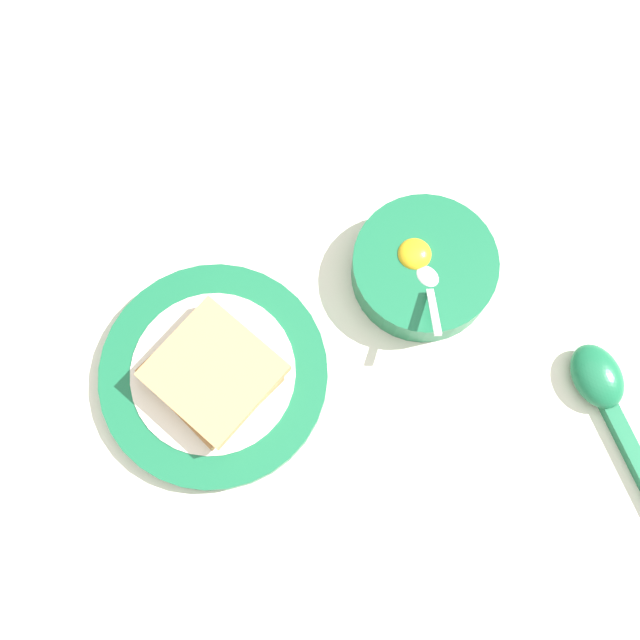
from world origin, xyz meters
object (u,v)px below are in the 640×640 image
egg_bowl (424,268)px  toast_sandwich (212,373)px  soup_spoon (604,392)px  toast_plate (214,374)px

egg_bowl → toast_sandwich: bearing=-104.8°
soup_spoon → egg_bowl: bearing=-168.8°
egg_bowl → soup_spoon: (0.20, 0.04, -0.01)m
toast_plate → toast_sandwich: size_ratio=1.92×
soup_spoon → toast_sandwich: bearing=-135.0°
toast_sandwich → soup_spoon: bearing=45.0°
egg_bowl → toast_plate: size_ratio=0.65×
egg_bowl → toast_plate: bearing=-105.9°
toast_sandwich → toast_plate: bearing=154.6°
toast_plate → toast_sandwich: 0.02m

